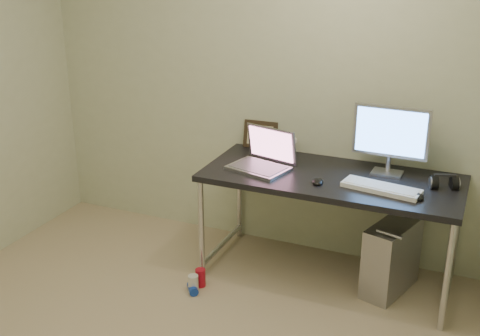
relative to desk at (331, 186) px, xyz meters
name	(u,v)px	position (x,y,z in m)	size (l,w,h in m)	color
wall_back	(266,81)	(-0.60, 0.37, 0.58)	(3.50, 0.02, 2.50)	beige
desk	(331,186)	(0.00, 0.00, 0.00)	(1.67, 0.73, 0.75)	black
tower_computer	(391,257)	(0.43, 0.00, -0.43)	(0.33, 0.50, 0.51)	#A9AAAD
cable_a	(394,215)	(0.38, 0.32, -0.27)	(0.01, 0.01, 0.70)	black
cable_b	(407,221)	(0.47, 0.30, -0.29)	(0.01, 0.01, 0.72)	black
can_red	(200,278)	(-0.74, -0.46, -0.61)	(0.07, 0.07, 0.13)	#B50F22
can_white	(193,284)	(-0.75, -0.54, -0.61)	(0.07, 0.07, 0.12)	silver
can_blue	(193,288)	(-0.75, -0.55, -0.64)	(0.06, 0.06, 0.11)	#153DB4
laptop	(263,159)	(-0.47, -0.03, 0.14)	(0.44, 0.39, 0.26)	#B0AFB6
monitor	(391,135)	(0.33, 0.18, 0.34)	(0.49, 0.15, 0.46)	#B0AFB6
keyboard	(381,188)	(0.34, -0.12, 0.09)	(0.48, 0.16, 0.03)	white
mouse_right	(418,195)	(0.57, -0.16, 0.09)	(0.07, 0.11, 0.04)	black
mouse_left	(318,181)	(-0.05, -0.17, 0.09)	(0.07, 0.11, 0.04)	black
headphones	(444,183)	(0.69, 0.07, 0.11)	(0.19, 0.11, 0.11)	black
picture_frame	(261,135)	(-0.63, 0.34, 0.18)	(0.25, 0.03, 0.20)	black
webcam	(294,142)	(-0.36, 0.30, 0.17)	(0.05, 0.04, 0.12)	silver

